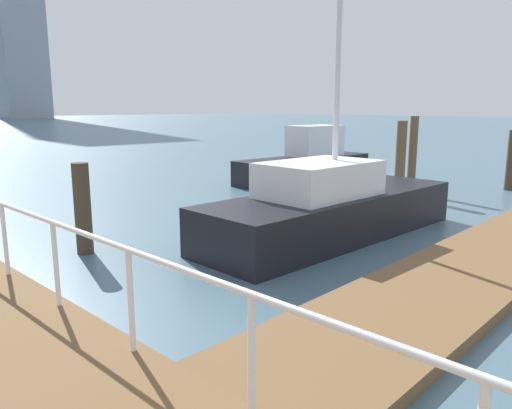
# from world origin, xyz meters

# --- Properties ---
(ground_plane) EXTENTS (300.00, 300.00, 0.00)m
(ground_plane) POSITION_xyz_m (0.00, 20.00, 0.00)
(ground_plane) COLOR #476675
(floating_dock) EXTENTS (11.80, 2.00, 0.18)m
(floating_dock) POSITION_xyz_m (2.40, 8.97, 0.09)
(floating_dock) COLOR brown
(floating_dock) RESTS_ON ground_plane
(boardwalk_railing) EXTENTS (0.06, 23.25, 1.08)m
(boardwalk_railing) POSITION_xyz_m (-3.15, 8.48, 1.24)
(boardwalk_railing) COLOR white
(boardwalk_railing) RESTS_ON boardwalk
(dock_piling_0) EXTENTS (0.32, 0.32, 1.77)m
(dock_piling_0) POSITION_xyz_m (-1.24, 14.87, 0.88)
(dock_piling_0) COLOR #473826
(dock_piling_0) RESTS_ON ground_plane
(dock_piling_1) EXTENTS (0.30, 0.30, 2.05)m
(dock_piling_1) POSITION_xyz_m (12.41, 11.33, 1.02)
(dock_piling_1) COLOR #473826
(dock_piling_1) RESTS_ON ground_plane
(dock_piling_3) EXTENTS (0.31, 0.31, 2.38)m
(dock_piling_3) POSITION_xyz_m (8.70, 13.48, 1.19)
(dock_piling_3) COLOR brown
(dock_piling_3) RESTS_ON ground_plane
(dock_piling_4) EXTENTS (0.27, 0.27, 2.52)m
(dock_piling_4) POSITION_xyz_m (9.56, 13.50, 1.26)
(dock_piling_4) COLOR brown
(dock_piling_4) RESTS_ON ground_plane
(moored_boat_1) EXTENTS (6.21, 1.97, 2.10)m
(moored_boat_1) POSITION_xyz_m (9.47, 17.76, 0.74)
(moored_boat_1) COLOR black
(moored_boat_1) RESTS_ON ground_plane
(moored_boat_3) EXTENTS (6.78, 2.30, 9.77)m
(moored_boat_3) POSITION_xyz_m (3.09, 12.16, 0.67)
(moored_boat_3) COLOR black
(moored_boat_3) RESTS_ON ground_plane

